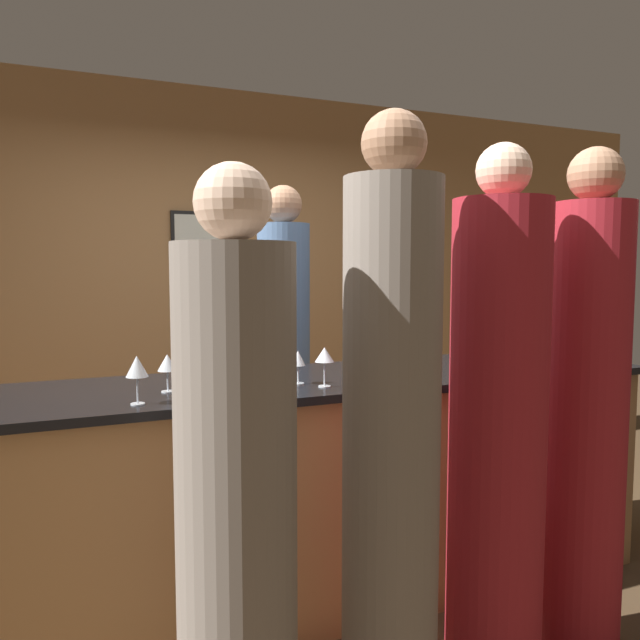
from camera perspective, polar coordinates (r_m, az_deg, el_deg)
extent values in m
plane|color=#4C3823|center=(3.18, -0.34, -23.83)|extent=(14.00, 14.00, 0.00)
cube|color=#A37547|center=(4.64, -9.80, 3.27)|extent=(8.00, 0.06, 2.80)
cube|color=black|center=(4.58, -10.75, 7.61)|extent=(0.44, 0.02, 0.34)
cube|color=silver|center=(4.57, -10.72, 7.62)|extent=(0.39, 0.00, 0.29)
cube|color=#B27F4C|center=(2.97, -0.34, -15.40)|extent=(3.22, 0.71, 0.99)
cube|color=black|center=(2.83, -0.35, -5.60)|extent=(3.28, 0.77, 0.04)
cylinder|color=#4C6B93|center=(3.69, -3.31, -5.09)|extent=(0.31, 0.31, 1.77)
sphere|color=#A37556|center=(3.65, -3.39, 10.51)|extent=(0.22, 0.22, 0.22)
cylinder|color=gray|center=(1.90, -7.63, -17.73)|extent=(0.35, 0.35, 1.59)
sphere|color=beige|center=(1.76, -7.97, 10.64)|extent=(0.22, 0.22, 0.22)
cylinder|color=gray|center=(2.06, 6.50, -12.78)|extent=(0.31, 0.31, 1.80)
sphere|color=#A37556|center=(2.00, 6.79, 15.78)|extent=(0.20, 0.20, 0.20)
cylinder|color=maroon|center=(2.36, 15.86, -11.19)|extent=(0.34, 0.34, 1.76)
sphere|color=beige|center=(2.29, 16.44, 12.97)|extent=(0.19, 0.19, 0.19)
cylinder|color=maroon|center=(2.66, 23.15, -9.44)|extent=(0.30, 0.30, 1.77)
sphere|color=#A37556|center=(2.61, 23.90, 12.08)|extent=(0.20, 0.20, 0.20)
cylinder|color=black|center=(3.42, 19.16, -1.86)|extent=(0.07, 0.07, 0.22)
cylinder|color=black|center=(3.41, 19.23, 0.62)|extent=(0.03, 0.03, 0.07)
cylinder|color=silver|center=(2.86, 6.29, -5.11)|extent=(0.05, 0.05, 0.00)
cylinder|color=silver|center=(2.85, 6.30, -4.05)|extent=(0.01, 0.01, 0.10)
cone|color=silver|center=(2.84, 6.32, -2.31)|extent=(0.07, 0.07, 0.07)
cylinder|color=silver|center=(2.37, -16.32, -7.37)|extent=(0.05, 0.05, 0.00)
cylinder|color=silver|center=(2.36, -16.35, -6.16)|extent=(0.01, 0.01, 0.10)
cone|color=silver|center=(2.35, -16.40, -4.08)|extent=(0.08, 0.08, 0.08)
cylinder|color=silver|center=(2.57, -13.73, -6.37)|extent=(0.05, 0.05, 0.00)
cylinder|color=silver|center=(2.56, -13.75, -5.43)|extent=(0.01, 0.01, 0.08)
cone|color=silver|center=(2.55, -13.79, -3.79)|extent=(0.08, 0.08, 0.07)
cylinder|color=silver|center=(2.53, -6.16, -6.46)|extent=(0.05, 0.05, 0.00)
cylinder|color=silver|center=(2.52, -6.17, -5.31)|extent=(0.01, 0.01, 0.10)
cone|color=silver|center=(2.50, -6.19, -3.42)|extent=(0.07, 0.07, 0.07)
cylinder|color=silver|center=(2.99, 6.50, -4.70)|extent=(0.05, 0.05, 0.00)
cylinder|color=silver|center=(2.98, 6.51, -3.94)|extent=(0.01, 0.01, 0.08)
cone|color=silver|center=(2.97, 6.52, -2.49)|extent=(0.07, 0.07, 0.08)
cylinder|color=silver|center=(2.60, 0.41, -6.09)|extent=(0.05, 0.05, 0.00)
cylinder|color=silver|center=(2.59, 0.41, -4.94)|extent=(0.01, 0.01, 0.10)
cone|color=silver|center=(2.58, 0.41, -3.18)|extent=(0.08, 0.08, 0.06)
cylinder|color=silver|center=(2.67, -2.02, -5.83)|extent=(0.05, 0.05, 0.00)
cylinder|color=silver|center=(2.66, -2.02, -4.98)|extent=(0.01, 0.01, 0.08)
cone|color=silver|center=(2.65, -2.02, -3.49)|extent=(0.06, 0.06, 0.06)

